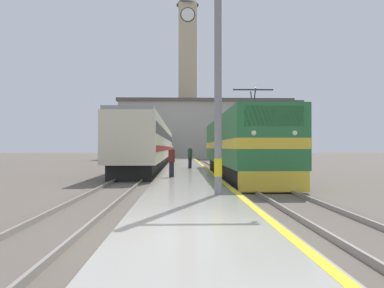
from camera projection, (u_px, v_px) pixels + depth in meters
The scene contains 11 objects.
ground_plane at pixel (185, 166), 37.09m from camera, with size 200.00×200.00×0.00m, color #60564C.
platform at pixel (185, 167), 32.09m from camera, with size 3.34×140.00×0.26m.
rail_track_near at pixel (223, 168), 32.19m from camera, with size 2.84×140.00×0.16m.
rail_track_far at pixel (149, 168), 32.00m from camera, with size 2.84×140.00×0.16m.
locomotive_train at pixel (240, 146), 22.83m from camera, with size 2.92×17.05×4.74m.
passenger_train at pixel (153, 144), 36.66m from camera, with size 2.92×35.55×3.96m.
catenary_mast at pixel (221, 68), 12.44m from camera, with size 2.67×0.27×8.39m.
person_on_platform at pixel (190, 157), 28.28m from camera, with size 0.34×0.34×1.67m.
second_waiting_passenger at pixel (172, 161), 19.77m from camera, with size 0.34×0.34×1.65m.
clock_tower at pixel (188, 69), 68.44m from camera, with size 4.14×4.14×30.94m.
station_building at pixel (204, 130), 62.22m from camera, with size 27.56×9.70×9.51m.
Camera 1 is at (-0.39, -7.11, 1.81)m, focal length 35.00 mm.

